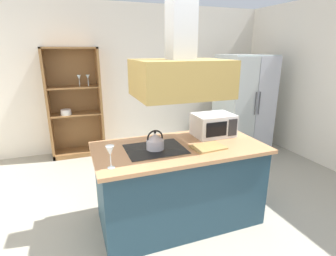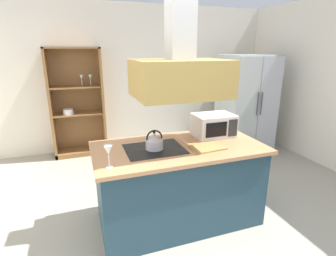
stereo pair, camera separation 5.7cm
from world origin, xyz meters
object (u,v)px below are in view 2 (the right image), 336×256
kettle (154,141)px  refrigerator (246,104)px  dish_cabinet (78,108)px  microwave (213,125)px  wine_glass_on_counter (108,151)px  cutting_board (208,147)px

kettle → refrigerator: bearing=35.7°
dish_cabinet → kettle: bearing=-74.0°
dish_cabinet → microwave: 2.75m
kettle → wine_glass_on_counter: (-0.50, -0.29, 0.07)m
refrigerator → kettle: (-2.26, -1.62, 0.09)m
wine_glass_on_counter → cutting_board: bearing=7.0°
microwave → refrigerator: bearing=44.3°
refrigerator → wine_glass_on_counter: 3.35m
refrigerator → dish_cabinet: bearing=163.7°
refrigerator → cutting_board: 2.48m
cutting_board → wine_glass_on_counter: (-1.03, -0.13, 0.14)m
kettle → wine_glass_on_counter: 0.58m
refrigerator → kettle: size_ratio=8.76×
microwave → wine_glass_on_counter: 1.37m
refrigerator → microwave: refrigerator is taller
dish_cabinet → cutting_board: 2.93m
kettle → microwave: microwave is taller
microwave → kettle: bearing=-166.5°
wine_glass_on_counter → kettle: bearing=30.1°
dish_cabinet → kettle: size_ratio=9.40×
kettle → cutting_board: 0.56m
refrigerator → wine_glass_on_counter: size_ratio=8.69×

